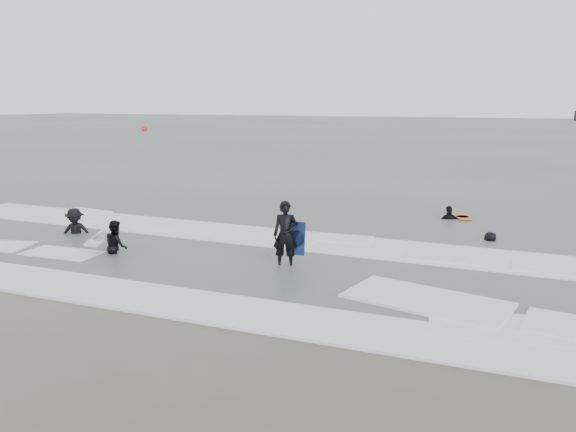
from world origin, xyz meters
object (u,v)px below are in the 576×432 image
at_px(surfer_right_near, 449,220).
at_px(surfer_wading, 117,254).
at_px(surfer_breaker, 76,235).
at_px(surfer_centre, 286,267).
at_px(buoy, 144,129).
at_px(surfer_right_far, 490,242).

bearing_deg(surfer_right_near, surfer_wading, 18.91).
height_order(surfer_wading, surfer_breaker, surfer_breaker).
xyz_separation_m(surfer_centre, surfer_breaker, (-8.47, 0.74, 0.00)).
relative_size(surfer_centre, surfer_breaker, 1.07).
height_order(surfer_centre, buoy, buoy).
xyz_separation_m(surfer_centre, buoy, (-50.03, 60.29, 0.42)).
relative_size(surfer_wading, surfer_right_near, 0.94).
relative_size(surfer_right_far, buoy, 0.91).
distance_m(surfer_centre, surfer_right_near, 9.27).
height_order(surfer_wading, buoy, buoy).
bearing_deg(surfer_wading, surfer_centre, -133.25).
height_order(surfer_centre, surfer_breaker, surfer_centre).
relative_size(surfer_centre, surfer_right_far, 1.31).
bearing_deg(buoy, surfer_centre, -50.31).
relative_size(surfer_right_near, surfer_right_far, 1.16).
distance_m(surfer_centre, surfer_wading, 5.49).
distance_m(surfer_wading, buoy, 75.58).
relative_size(surfer_centre, surfer_wading, 1.20).
distance_m(surfer_right_near, buoy, 74.46).
bearing_deg(surfer_right_near, surfer_centre, 40.49).
relative_size(surfer_wading, surfer_breaker, 0.89).
bearing_deg(surfer_centre, surfer_right_far, 30.09).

